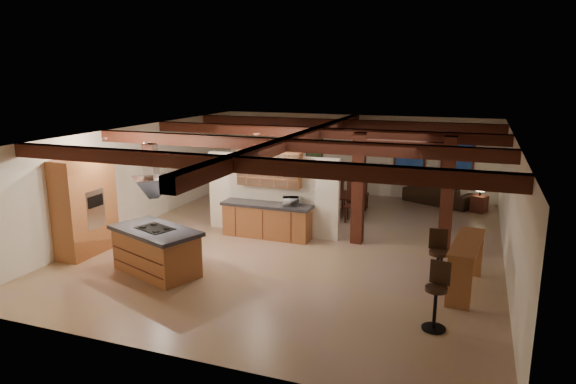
% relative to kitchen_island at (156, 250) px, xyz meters
% --- Properties ---
extents(ground, '(12.00, 12.00, 0.00)m').
position_rel_kitchen_island_xyz_m(ground, '(2.31, 3.12, -0.52)').
color(ground, tan).
rests_on(ground, ground).
extents(room_walls, '(12.00, 12.00, 12.00)m').
position_rel_kitchen_island_xyz_m(room_walls, '(2.31, 3.12, 1.26)').
color(room_walls, white).
rests_on(room_walls, ground).
extents(ceiling_beams, '(10.00, 12.00, 0.28)m').
position_rel_kitchen_island_xyz_m(ceiling_beams, '(2.31, 3.12, 2.24)').
color(ceiling_beams, '#36170D').
rests_on(ceiling_beams, room_walls).
extents(timber_posts, '(2.50, 0.30, 2.90)m').
position_rel_kitchen_island_xyz_m(timber_posts, '(4.81, 3.62, 1.24)').
color(timber_posts, '#36170D').
rests_on(timber_posts, ground).
extents(partition_wall, '(3.80, 0.18, 2.20)m').
position_rel_kitchen_island_xyz_m(partition_wall, '(1.31, 3.62, 0.58)').
color(partition_wall, white).
rests_on(partition_wall, ground).
extents(pantry_cabinet, '(0.67, 1.60, 2.40)m').
position_rel_kitchen_island_xyz_m(pantry_cabinet, '(-2.35, 0.52, 0.68)').
color(pantry_cabinet, '#9F5633').
rests_on(pantry_cabinet, ground).
extents(back_counter, '(2.50, 0.66, 0.94)m').
position_rel_kitchen_island_xyz_m(back_counter, '(1.31, 3.23, -0.05)').
color(back_counter, '#9F5633').
rests_on(back_counter, ground).
extents(upper_display_cabinet, '(1.80, 0.36, 0.95)m').
position_rel_kitchen_island_xyz_m(upper_display_cabinet, '(1.31, 3.43, 1.33)').
color(upper_display_cabinet, '#9F5633').
rests_on(upper_display_cabinet, partition_wall).
extents(range_hood, '(1.10, 1.10, 1.40)m').
position_rel_kitchen_island_xyz_m(range_hood, '(0.00, 0.00, 1.26)').
color(range_hood, silver).
rests_on(range_hood, room_walls).
extents(back_windows, '(2.70, 0.07, 1.70)m').
position_rel_kitchen_island_xyz_m(back_windows, '(5.11, 9.06, 0.98)').
color(back_windows, '#36170D').
rests_on(back_windows, room_walls).
extents(framed_art, '(0.65, 0.05, 0.85)m').
position_rel_kitchen_island_xyz_m(framed_art, '(0.81, 9.06, 1.18)').
color(framed_art, '#36170D').
rests_on(framed_art, room_walls).
extents(recessed_cans, '(3.16, 2.46, 0.03)m').
position_rel_kitchen_island_xyz_m(recessed_cans, '(-0.22, 1.19, 2.35)').
color(recessed_cans, silver).
rests_on(recessed_cans, room_walls).
extents(kitchen_island, '(2.36, 1.78, 1.04)m').
position_rel_kitchen_island_xyz_m(kitchen_island, '(0.00, 0.00, 0.00)').
color(kitchen_island, '#9F5633').
rests_on(kitchen_island, ground).
extents(dining_table, '(2.04, 1.38, 0.66)m').
position_rel_kitchen_island_xyz_m(dining_table, '(2.35, 6.21, -0.19)').
color(dining_table, '#39150E').
rests_on(dining_table, ground).
extents(sofa, '(2.46, 1.77, 0.67)m').
position_rel_kitchen_island_xyz_m(sofa, '(5.39, 8.62, -0.19)').
color(sofa, black).
rests_on(sofa, ground).
extents(microwave, '(0.49, 0.42, 0.23)m').
position_rel_kitchen_island_xyz_m(microwave, '(2.00, 3.23, 0.53)').
color(microwave, silver).
rests_on(microwave, back_counter).
extents(bar_counter, '(0.71, 2.08, 1.07)m').
position_rel_kitchen_island_xyz_m(bar_counter, '(6.47, 1.36, 0.20)').
color(bar_counter, '#9F5633').
rests_on(bar_counter, ground).
extents(side_table, '(0.57, 0.57, 0.54)m').
position_rel_kitchen_island_xyz_m(side_table, '(6.71, 7.97, -0.26)').
color(side_table, '#36170D').
rests_on(side_table, ground).
extents(table_lamp, '(0.30, 0.30, 0.35)m').
position_rel_kitchen_island_xyz_m(table_lamp, '(6.71, 7.97, 0.26)').
color(table_lamp, black).
rests_on(table_lamp, side_table).
extents(bar_stool_a, '(0.43, 0.44, 1.20)m').
position_rel_kitchen_island_xyz_m(bar_stool_a, '(6.05, -0.50, 0.09)').
color(bar_stool_a, black).
rests_on(bar_stool_a, ground).
extents(bar_stool_b, '(0.44, 0.46, 1.24)m').
position_rel_kitchen_island_xyz_m(bar_stool_b, '(5.93, 1.31, 0.11)').
color(bar_stool_b, black).
rests_on(bar_stool_b, ground).
extents(bar_stool_c, '(0.40, 0.41, 1.05)m').
position_rel_kitchen_island_xyz_m(bar_stool_c, '(5.96, 1.80, 0.01)').
color(bar_stool_c, black).
rests_on(bar_stool_c, ground).
extents(dining_chairs, '(2.09, 2.09, 1.30)m').
position_rel_kitchen_island_xyz_m(dining_chairs, '(2.35, 6.21, 0.14)').
color(dining_chairs, '#36170D').
rests_on(dining_chairs, ground).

